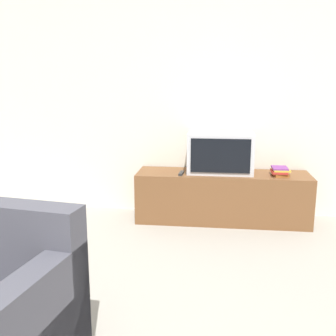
{
  "coord_description": "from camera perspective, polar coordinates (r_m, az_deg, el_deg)",
  "views": [
    {
      "loc": [
        0.46,
        -1.24,
        1.42
      ],
      "look_at": [
        0.03,
        2.25,
        0.66
      ],
      "focal_mm": 42.0,
      "sensor_mm": 36.0,
      "label": 1
    }
  ],
  "objects": [
    {
      "name": "wall_back",
      "position": [
        4.3,
        0.85,
        10.63
      ],
      "size": [
        9.0,
        0.06,
        2.6
      ],
      "color": "silver",
      "rests_on": "ground_plane"
    },
    {
      "name": "tv_stand",
      "position": [
        4.15,
        7.86,
        -4.18
      ],
      "size": [
        1.77,
        0.48,
        0.51
      ],
      "color": "brown",
      "rests_on": "ground_plane"
    },
    {
      "name": "television",
      "position": [
        4.08,
        7.59,
        2.26
      ],
      "size": [
        0.66,
        0.41,
        0.42
      ],
      "color": "silver",
      "rests_on": "tv_stand"
    },
    {
      "name": "book_stack",
      "position": [
        4.07,
        15.95,
        -0.47
      ],
      "size": [
        0.18,
        0.19,
        0.09
      ],
      "color": "#995623",
      "rests_on": "tv_stand"
    },
    {
      "name": "remote_on_stand",
      "position": [
        3.98,
        1.95,
        -0.76
      ],
      "size": [
        0.05,
        0.16,
        0.02
      ],
      "rotation": [
        0.0,
        0.0,
        -0.06
      ],
      "color": "#2D2D2D",
      "rests_on": "tv_stand"
    }
  ]
}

